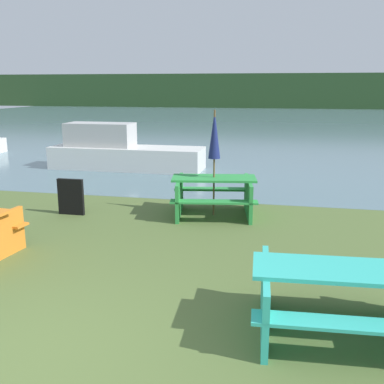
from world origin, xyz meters
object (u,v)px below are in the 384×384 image
(picnic_table_teal, at_px, (341,294))
(boat, at_px, (120,152))
(umbrella_navy, at_px, (214,136))
(signboard, at_px, (71,197))
(picnic_table_green, at_px, (214,193))

(picnic_table_teal, bearing_deg, boat, 123.12)
(umbrella_navy, distance_m, boat, 6.11)
(umbrella_navy, relative_size, signboard, 2.86)
(boat, distance_m, signboard, 5.32)
(picnic_table_green, height_order, umbrella_navy, umbrella_navy)
(boat, height_order, signboard, boat)
(picnic_table_teal, relative_size, picnic_table_green, 1.02)
(boat, bearing_deg, picnic_table_green, -50.51)
(picnic_table_green, xyz_separation_m, umbrella_navy, (0.00, 0.00, 1.17))
(umbrella_navy, bearing_deg, picnic_table_green, -90.00)
(picnic_table_green, xyz_separation_m, signboard, (-2.89, -0.57, -0.10))
(picnic_table_green, relative_size, boat, 0.39)
(picnic_table_green, bearing_deg, umbrella_navy, 90.00)
(picnic_table_teal, height_order, picnic_table_green, picnic_table_green)
(picnic_table_green, distance_m, boat, 6.00)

